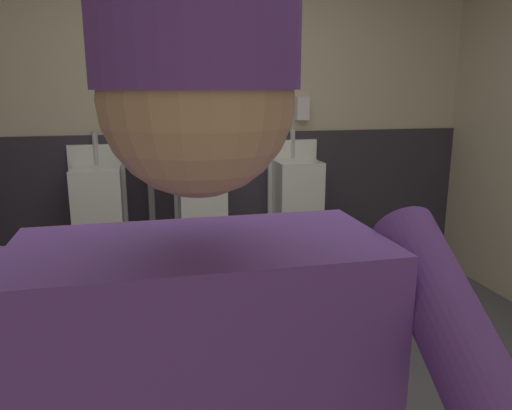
{
  "coord_description": "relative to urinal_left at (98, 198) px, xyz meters",
  "views": [
    {
      "loc": [
        -0.5,
        -1.85,
        1.54
      ],
      "look_at": [
        -0.21,
        -0.64,
        1.25
      ],
      "focal_mm": 34.52,
      "sensor_mm": 36.0,
      "label": 1
    }
  ],
  "objects": [
    {
      "name": "soap_dispenser",
      "position": [
        1.58,
        0.12,
        0.62
      ],
      "size": [
        0.1,
        0.07,
        0.18
      ],
      "primitive_type": "cube",
      "color": "silver"
    },
    {
      "name": "wall_back",
      "position": [
        0.82,
        0.22,
        0.62
      ],
      "size": [
        4.86,
        0.12,
        2.8
      ],
      "primitive_type": "cube",
      "color": "beige",
      "rests_on": "ground_plane"
    },
    {
      "name": "urinal_middle",
      "position": [
        0.75,
        0.0,
        0.0
      ],
      "size": [
        0.4,
        0.34,
        1.24
      ],
      "color": "white",
      "rests_on": "ground_plane"
    },
    {
      "name": "urinal_left",
      "position": [
        0.0,
        0.0,
        0.0
      ],
      "size": [
        0.4,
        0.34,
        1.24
      ],
      "color": "white",
      "rests_on": "ground_plane"
    },
    {
      "name": "urinal_right",
      "position": [
        1.5,
        0.0,
        0.0
      ],
      "size": [
        0.4,
        0.34,
        1.24
      ],
      "color": "white",
      "rests_on": "ground_plane"
    },
    {
      "name": "privacy_divider_panel",
      "position": [
        0.38,
        -0.07,
        0.17
      ],
      "size": [
        0.04,
        0.4,
        0.9
      ],
      "primitive_type": "cube",
      "color": "#4C4C51"
    },
    {
      "name": "wainscot_band_back",
      "position": [
        0.82,
        0.14,
        -0.17
      ],
      "size": [
        4.26,
        0.03,
        1.21
      ],
      "primitive_type": "cube",
      "color": "#2D2833",
      "rests_on": "ground_plane"
    }
  ]
}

